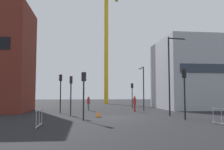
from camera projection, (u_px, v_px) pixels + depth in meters
The scene contains 15 objects.
ground at pixel (117, 118), 21.00m from camera, with size 160.00×160.00×0.00m, color black.
office_block at pixel (195, 75), 35.16m from camera, with size 10.15×10.50×9.67m.
construction_crane at pixel (107, 22), 54.26m from camera, with size 6.84×17.28×27.72m.
streetlamp_tall at pixel (172, 69), 23.20m from camera, with size 2.14×0.40×7.44m.
streetlamp_short at pixel (143, 84), 30.71m from camera, with size 0.44×1.68×5.47m.
traffic_light_near at pixel (132, 91), 37.05m from camera, with size 0.39×0.34×3.68m.
traffic_light_median at pixel (71, 89), 22.98m from camera, with size 0.29×0.39×3.72m.
traffic_light_island at pixel (61, 87), 26.42m from camera, with size 0.39×0.29×4.14m.
traffic_light_corner at pixel (184, 86), 19.40m from camera, with size 0.38×0.36×4.01m.
traffic_light_verge at pixel (84, 88), 18.97m from camera, with size 0.39×0.34×3.72m.
pedestrian_walking at pixel (135, 102), 28.59m from camera, with size 0.34×0.34×1.82m.
pedestrian_waiting at pixel (88, 102), 30.71m from camera, with size 0.34×0.34×1.75m.
safety_barrier_rear at pixel (221, 116), 16.20m from camera, with size 0.31×1.87×1.08m.
safety_barrier_front at pixel (39, 118), 15.11m from camera, with size 0.08×2.27×1.08m.
traffic_cone_orange at pixel (98, 114), 21.81m from camera, with size 0.58×0.58×0.59m.
Camera 1 is at (-2.83, -21.03, 2.00)m, focal length 39.41 mm.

